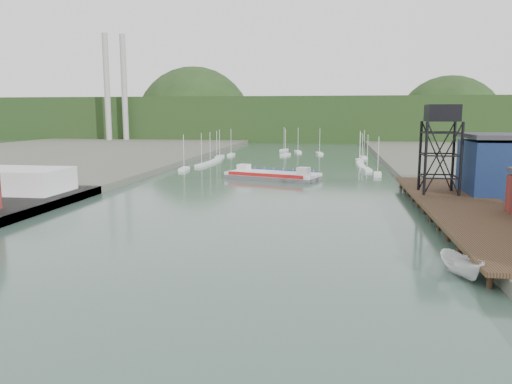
% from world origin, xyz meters
% --- Properties ---
extents(ground, '(600.00, 600.00, 0.00)m').
position_xyz_m(ground, '(0.00, 0.00, 0.00)').
color(ground, '#304B43').
rests_on(ground, ground).
extents(east_pier, '(14.00, 70.00, 2.45)m').
position_xyz_m(east_pier, '(37.00, 45.00, 1.90)').
color(east_pier, black).
rests_on(east_pier, ground).
extents(white_shed, '(18.00, 12.00, 4.50)m').
position_xyz_m(white_shed, '(-44.00, 50.00, 3.85)').
color(white_shed, silver).
rests_on(white_shed, west_quay).
extents(lift_tower, '(6.50, 6.50, 16.00)m').
position_xyz_m(lift_tower, '(35.00, 58.00, 15.65)').
color(lift_tower, black).
rests_on(lift_tower, east_pier).
extents(marina_sailboats, '(57.71, 92.65, 0.90)m').
position_xyz_m(marina_sailboats, '(0.08, 138.46, 0.35)').
color(marina_sailboats, silver).
rests_on(marina_sailboats, ground).
extents(smokestacks, '(11.20, 8.20, 60.00)m').
position_xyz_m(smokestacks, '(-106.00, 232.50, 30.00)').
color(smokestacks, '#9C9C97').
rests_on(smokestacks, ground).
extents(distant_hills, '(500.00, 120.00, 80.00)m').
position_xyz_m(distant_hills, '(-3.98, 301.35, 10.38)').
color(distant_hills, '#1C3015').
rests_on(distant_hills, ground).
extents(chain_ferry, '(25.13, 16.31, 3.36)m').
position_xyz_m(chain_ferry, '(0.57, 88.75, 0.97)').
color(chain_ferry, '#535255').
rests_on(chain_ferry, ground).
extents(motorboat, '(4.41, 6.87, 2.48)m').
position_xyz_m(motorboat, '(29.08, 14.88, 1.24)').
color(motorboat, silver).
rests_on(motorboat, ground).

